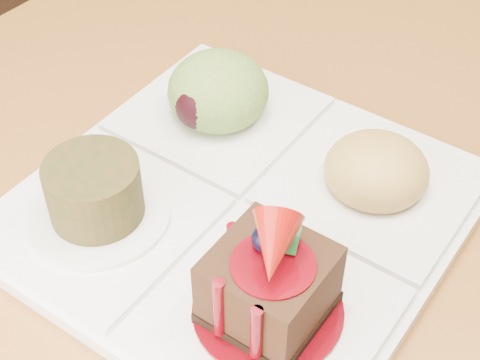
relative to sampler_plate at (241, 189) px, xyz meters
The scene contains 1 object.
sampler_plate is the anchor object (origin of this frame).
Camera 1 is at (0.06, -0.61, 1.13)m, focal length 55.00 mm.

